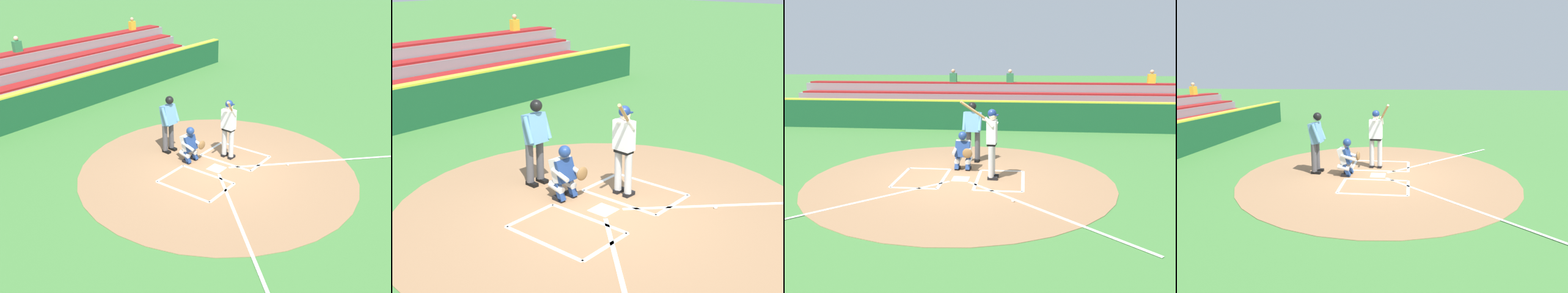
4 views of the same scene
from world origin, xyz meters
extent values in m
plane|color=#427A38|center=(0.00, 0.00, 0.00)|extent=(120.00, 120.00, 0.00)
cylinder|color=#99704C|center=(0.00, 0.00, 0.01)|extent=(8.00, 8.00, 0.01)
cube|color=white|center=(0.00, 0.00, 0.01)|extent=(0.44, 0.44, 0.01)
cube|color=white|center=(-1.05, -0.90, 0.01)|extent=(1.20, 0.08, 0.01)
cube|color=white|center=(-1.05, 0.90, 0.01)|extent=(1.20, 0.08, 0.01)
cube|color=white|center=(-0.45, 0.00, 0.01)|extent=(0.08, 1.80, 0.01)
cube|color=white|center=(-1.65, 0.00, 0.01)|extent=(0.08, 1.80, 0.01)
cube|color=white|center=(1.05, -0.90, 0.01)|extent=(1.20, 0.08, 0.01)
cube|color=white|center=(1.05, 0.90, 0.01)|extent=(1.20, 0.08, 0.01)
cube|color=white|center=(0.45, 0.00, 0.01)|extent=(0.08, 1.80, 0.01)
cube|color=white|center=(1.65, 0.00, 0.01)|extent=(0.08, 1.80, 0.01)
cube|color=white|center=(2.10, 2.10, 0.01)|extent=(3.73, 3.73, 0.01)
cube|color=white|center=(-2.10, 2.10, 0.01)|extent=(3.73, 3.73, 0.01)
cylinder|color=#BCBCBC|center=(-0.82, -0.28, 0.50)|extent=(0.15, 0.15, 0.84)
cube|color=black|center=(-0.86, -0.27, 0.04)|extent=(0.27, 0.14, 0.09)
cylinder|color=#BCBCBC|center=(-0.81, -0.02, 0.50)|extent=(0.15, 0.15, 0.84)
cube|color=black|center=(-0.85, -0.01, 0.04)|extent=(0.27, 0.14, 0.09)
cube|color=black|center=(-0.82, -0.15, 0.97)|extent=(0.24, 0.35, 0.10)
cube|color=white|center=(-0.82, -0.15, 1.28)|extent=(0.26, 0.41, 0.60)
sphere|color=beige|center=(-0.84, -0.15, 1.69)|extent=(0.21, 0.21, 0.21)
sphere|color=navy|center=(-0.82, -0.15, 1.76)|extent=(0.23, 0.23, 0.23)
cube|color=navy|center=(-0.93, -0.14, 1.73)|extent=(0.12, 0.18, 0.02)
cylinder|color=white|center=(-0.77, -0.16, 1.56)|extent=(0.43, 0.12, 0.21)
cylinder|color=white|center=(-0.75, 0.04, 1.56)|extent=(0.27, 0.11, 0.29)
cylinder|color=#AD7F4C|center=(-0.39, 0.15, 1.86)|extent=(0.70, 0.33, 0.53)
cylinder|color=#AD7F4C|center=(-0.71, 0.03, 1.62)|extent=(0.09, 0.10, 0.08)
cube|color=black|center=(-0.08, -0.91, 0.04)|extent=(0.14, 0.27, 0.09)
cube|color=navy|center=(-0.08, -0.87, 0.20)|extent=(0.14, 0.25, 0.37)
cylinder|color=silver|center=(-0.09, -0.97, 0.28)|extent=(0.18, 0.37, 0.21)
cube|color=black|center=(0.23, -0.94, 0.04)|extent=(0.14, 0.27, 0.09)
cube|color=navy|center=(0.24, -0.90, 0.20)|extent=(0.14, 0.25, 0.37)
cylinder|color=silver|center=(0.23, -1.00, 0.28)|extent=(0.18, 0.37, 0.21)
cube|color=silver|center=(0.07, -1.00, 0.62)|extent=(0.43, 0.39, 0.52)
cube|color=navy|center=(0.08, -0.89, 0.62)|extent=(0.44, 0.25, 0.46)
sphere|color=brown|center=(0.07, -0.93, 0.99)|extent=(0.21, 0.21, 0.21)
sphere|color=navy|center=(0.08, -0.91, 1.01)|extent=(0.24, 0.24, 0.24)
cylinder|color=silver|center=(-0.12, -0.81, 0.60)|extent=(0.13, 0.45, 0.20)
cylinder|color=silver|center=(0.28, -0.85, 0.60)|extent=(0.13, 0.45, 0.20)
ellipsoid|color=brown|center=(-0.10, -0.61, 0.57)|extent=(0.29, 0.12, 0.28)
cylinder|color=#4C4C51|center=(-0.23, -1.91, 0.51)|extent=(0.16, 0.16, 0.86)
cube|color=black|center=(-0.23, -1.86, 0.04)|extent=(0.15, 0.29, 0.09)
cylinder|color=#4C4C51|center=(0.05, -1.93, 0.51)|extent=(0.16, 0.16, 0.86)
cube|color=black|center=(0.05, -1.88, 0.04)|extent=(0.15, 0.29, 0.09)
cube|color=#5B8EB7|center=(-0.09, -1.88, 1.25)|extent=(0.47, 0.40, 0.66)
sphere|color=beige|center=(-0.09, -1.84, 1.72)|extent=(0.22, 0.22, 0.22)
sphere|color=black|center=(-0.09, -1.82, 1.74)|extent=(0.25, 0.25, 0.25)
cylinder|color=#5B8EB7|center=(-0.32, -1.78, 1.28)|extent=(0.12, 0.29, 0.56)
cylinder|color=#5B8EB7|center=(0.15, -1.82, 1.28)|extent=(0.12, 0.29, 0.56)
sphere|color=white|center=(-1.44, 1.60, 0.04)|extent=(0.07, 0.07, 0.07)
cube|color=#19512D|center=(0.00, -7.50, 0.62)|extent=(22.00, 0.36, 1.25)
cube|color=yellow|center=(0.00, -7.50, 1.28)|extent=(22.00, 0.32, 0.06)
cube|color=gray|center=(0.00, -8.53, 0.23)|extent=(20.00, 0.85, 0.45)
cube|color=maroon|center=(0.00, -8.53, 0.49)|extent=(19.60, 0.72, 0.08)
cube|color=gray|center=(0.00, -9.38, 0.45)|extent=(20.00, 0.85, 0.90)
cube|color=maroon|center=(0.00, -9.38, 0.94)|extent=(19.60, 0.72, 0.08)
cube|color=gray|center=(0.00, -10.22, 0.68)|extent=(20.00, 0.85, 1.35)
cube|color=maroon|center=(0.00, -10.22, 1.39)|extent=(19.60, 0.72, 0.08)
cube|color=gray|center=(0.00, -11.07, 0.90)|extent=(20.00, 0.85, 1.80)
cube|color=yellow|center=(-7.91, -11.02, 2.11)|extent=(0.36, 0.22, 0.46)
sphere|color=tan|center=(-7.91, -11.02, 2.45)|extent=(0.20, 0.20, 0.20)
cube|color=#2D844C|center=(-0.89, -11.02, 2.11)|extent=(0.36, 0.22, 0.46)
sphere|color=beige|center=(-0.89, -11.02, 2.45)|extent=(0.20, 0.20, 0.20)
camera|label=1|loc=(9.18, 6.05, 5.83)|focal=38.67mm
camera|label=2|loc=(7.08, 5.58, 4.39)|focal=48.08mm
camera|label=3|loc=(-1.63, 10.30, 3.21)|focal=37.53mm
camera|label=4|loc=(9.41, 0.86, 2.95)|focal=30.29mm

